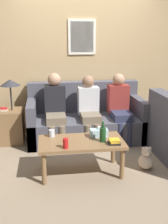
{
  "coord_description": "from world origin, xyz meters",
  "views": [
    {
      "loc": [
        -0.68,
        -4.0,
        1.77
      ],
      "look_at": [
        -0.12,
        -0.1,
        0.65
      ],
      "focal_mm": 45.0,
      "sensor_mm": 36.0,
      "label": 1
    }
  ],
  "objects_px": {
    "drinking_glass": "(52,133)",
    "teddy_bear": "(146,159)",
    "person_left": "(55,107)",
    "person_right": "(120,106)",
    "wine_bottle": "(103,134)",
    "couch_main": "(85,120)",
    "person_middle": "(89,108)",
    "coffee_table": "(81,145)"
  },
  "relations": [
    {
      "from": "wine_bottle",
      "to": "person_left",
      "type": "relative_size",
      "value": 0.23
    },
    {
      "from": "couch_main",
      "to": "drinking_glass",
      "type": "height_order",
      "value": "couch_main"
    },
    {
      "from": "person_middle",
      "to": "teddy_bear",
      "type": "height_order",
      "value": "person_middle"
    },
    {
      "from": "couch_main",
      "to": "coffee_table",
      "type": "distance_m",
      "value": 1.29
    },
    {
      "from": "wine_bottle",
      "to": "person_left",
      "type": "bearing_deg",
      "value": 115.22
    },
    {
      "from": "drinking_glass",
      "to": "person_middle",
      "type": "relative_size",
      "value": 0.09
    },
    {
      "from": "couch_main",
      "to": "wine_bottle",
      "type": "bearing_deg",
      "value": -88.97
    },
    {
      "from": "coffee_table",
      "to": "drinking_glass",
      "type": "xyz_separation_m",
      "value": [
        -0.37,
        0.2,
        0.11
      ]
    },
    {
      "from": "couch_main",
      "to": "person_left",
      "type": "distance_m",
      "value": 0.62
    },
    {
      "from": "drinking_glass",
      "to": "person_left",
      "type": "xyz_separation_m",
      "value": [
        0.09,
        0.89,
        0.12
      ]
    },
    {
      "from": "coffee_table",
      "to": "teddy_bear",
      "type": "height_order",
      "value": "coffee_table"
    },
    {
      "from": "person_right",
      "to": "drinking_glass",
      "type": "bearing_deg",
      "value": -142.49
    },
    {
      "from": "person_middle",
      "to": "teddy_bear",
      "type": "xyz_separation_m",
      "value": [
        0.6,
        -1.08,
        -0.46
      ]
    },
    {
      "from": "person_middle",
      "to": "coffee_table",
      "type": "bearing_deg",
      "value": -104.48
    },
    {
      "from": "couch_main",
      "to": "drinking_glass",
      "type": "bearing_deg",
      "value": -119.88
    },
    {
      "from": "couch_main",
      "to": "coffee_table",
      "type": "height_order",
      "value": "couch_main"
    },
    {
      "from": "wine_bottle",
      "to": "couch_main",
      "type": "bearing_deg",
      "value": 91.03
    },
    {
      "from": "wine_bottle",
      "to": "drinking_glass",
      "type": "relative_size",
      "value": 2.73
    },
    {
      "from": "person_right",
      "to": "teddy_bear",
      "type": "height_order",
      "value": "person_right"
    },
    {
      "from": "wine_bottle",
      "to": "teddy_bear",
      "type": "xyz_separation_m",
      "value": [
        0.61,
        0.04,
        -0.41
      ]
    },
    {
      "from": "couch_main",
      "to": "teddy_bear",
      "type": "relative_size",
      "value": 6.22
    },
    {
      "from": "person_left",
      "to": "teddy_bear",
      "type": "height_order",
      "value": "person_left"
    },
    {
      "from": "teddy_bear",
      "to": "person_left",
      "type": "bearing_deg",
      "value": 136.06
    },
    {
      "from": "person_left",
      "to": "drinking_glass",
      "type": "bearing_deg",
      "value": -95.76
    },
    {
      "from": "drinking_glass",
      "to": "teddy_bear",
      "type": "relative_size",
      "value": 0.31
    },
    {
      "from": "person_right",
      "to": "coffee_table",
      "type": "bearing_deg",
      "value": -125.98
    },
    {
      "from": "wine_bottle",
      "to": "person_right",
      "type": "height_order",
      "value": "person_right"
    },
    {
      "from": "coffee_table",
      "to": "wine_bottle",
      "type": "xyz_separation_m",
      "value": [
        0.27,
        -0.06,
        0.16
      ]
    },
    {
      "from": "teddy_bear",
      "to": "couch_main",
      "type": "bearing_deg",
      "value": 116.34
    },
    {
      "from": "coffee_table",
      "to": "person_left",
      "type": "height_order",
      "value": "person_left"
    },
    {
      "from": "drinking_glass",
      "to": "person_middle",
      "type": "height_order",
      "value": "person_middle"
    },
    {
      "from": "person_right",
      "to": "teddy_bear",
      "type": "distance_m",
      "value": 1.2
    },
    {
      "from": "teddy_bear",
      "to": "person_middle",
      "type": "bearing_deg",
      "value": 118.97
    },
    {
      "from": "couch_main",
      "to": "person_left",
      "type": "relative_size",
      "value": 1.69
    },
    {
      "from": "person_middle",
      "to": "teddy_bear",
      "type": "relative_size",
      "value": 3.52
    },
    {
      "from": "drinking_glass",
      "to": "teddy_bear",
      "type": "xyz_separation_m",
      "value": [
        1.24,
        -0.22,
        -0.36
      ]
    },
    {
      "from": "coffee_table",
      "to": "wine_bottle",
      "type": "relative_size",
      "value": 4.13
    },
    {
      "from": "couch_main",
      "to": "drinking_glass",
      "type": "relative_size",
      "value": 20.26
    },
    {
      "from": "drinking_glass",
      "to": "person_left",
      "type": "height_order",
      "value": "person_left"
    },
    {
      "from": "person_left",
      "to": "person_right",
      "type": "relative_size",
      "value": 1.03
    },
    {
      "from": "person_middle",
      "to": "teddy_bear",
      "type": "distance_m",
      "value": 1.32
    },
    {
      "from": "couch_main",
      "to": "person_middle",
      "type": "relative_size",
      "value": 1.77
    }
  ]
}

